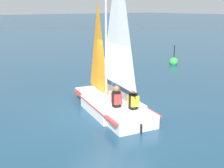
{
  "coord_description": "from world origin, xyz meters",
  "views": [
    {
      "loc": [
        -5.86,
        -7.57,
        3.68
      ],
      "look_at": [
        0.0,
        0.0,
        1.04
      ],
      "focal_mm": 45.0,
      "sensor_mm": 36.0,
      "label": 1
    }
  ],
  "objects_px": {
    "sailor_helm": "(116,101)",
    "buoy_marker": "(174,61)",
    "sailboat_main": "(112,92)",
    "sailor_crew": "(133,103)"
  },
  "relations": [
    {
      "from": "buoy_marker",
      "to": "sailboat_main",
      "type": "bearing_deg",
      "value": -153.0
    },
    {
      "from": "sailboat_main",
      "to": "sailor_crew",
      "type": "bearing_deg",
      "value": -166.71
    },
    {
      "from": "sailboat_main",
      "to": "sailor_crew",
      "type": "xyz_separation_m",
      "value": [
        0.02,
        -1.1,
        -0.1
      ]
    },
    {
      "from": "sailor_helm",
      "to": "buoy_marker",
      "type": "height_order",
      "value": "buoy_marker"
    },
    {
      "from": "sailboat_main",
      "to": "sailor_crew",
      "type": "distance_m",
      "value": 1.11
    },
    {
      "from": "sailor_helm",
      "to": "buoy_marker",
      "type": "relative_size",
      "value": 0.84
    },
    {
      "from": "sailor_crew",
      "to": "sailor_helm",
      "type": "bearing_deg",
      "value": 43.89
    },
    {
      "from": "sailor_helm",
      "to": "sailor_crew",
      "type": "bearing_deg",
      "value": -136.11
    },
    {
      "from": "sailboat_main",
      "to": "buoy_marker",
      "type": "bearing_deg",
      "value": -50.5
    },
    {
      "from": "sailor_helm",
      "to": "sailor_crew",
      "type": "height_order",
      "value": "sailor_crew"
    }
  ]
}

